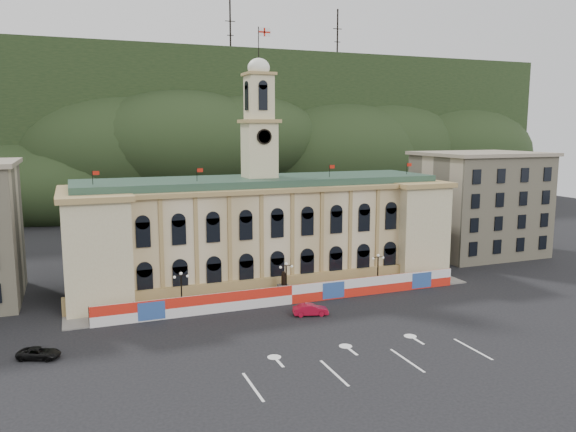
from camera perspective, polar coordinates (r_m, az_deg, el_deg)
name	(u,v)px	position (r m, az deg, el deg)	size (l,w,h in m)	color
ground	(343,344)	(61.47, 5.65, -12.86)	(260.00, 260.00, 0.00)	black
lane_markings	(366,362)	(57.40, 7.97, -14.52)	(26.00, 10.00, 0.02)	white
hill_ridge	(162,140)	(174.85, -12.71, 7.56)	(230.00, 80.00, 64.00)	black
city_hall	(261,229)	(84.02, -2.79, -1.35)	(56.20, 17.60, 37.10)	beige
side_building_right	(479,203)	(107.86, 18.84, 1.24)	(21.00, 17.00, 18.60)	#B9AE8F
hoarding_fence	(292,295)	(74.07, 0.40, -7.98)	(50.00, 0.44, 2.50)	red
pavement	(284,298)	(76.79, -0.39, -8.28)	(56.00, 5.50, 0.16)	slate
statue	(284,289)	(76.69, -0.46, -7.44)	(1.40, 1.40, 3.72)	#595651
lamp_left	(181,288)	(71.66, -10.78, -7.21)	(1.96, 0.44, 5.15)	black
lamp_center	(286,277)	(75.28, -0.19, -6.26)	(1.96, 0.44, 5.15)	black
lamp_right	(378,268)	(81.19, 9.12, -5.26)	(1.96, 0.44, 5.15)	black
red_sedan	(311,310)	(69.88, 2.30, -9.49)	(4.59, 2.49, 1.43)	#A10B23
black_suv	(39,353)	(62.65, -23.96, -12.61)	(4.56, 3.34, 1.15)	black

